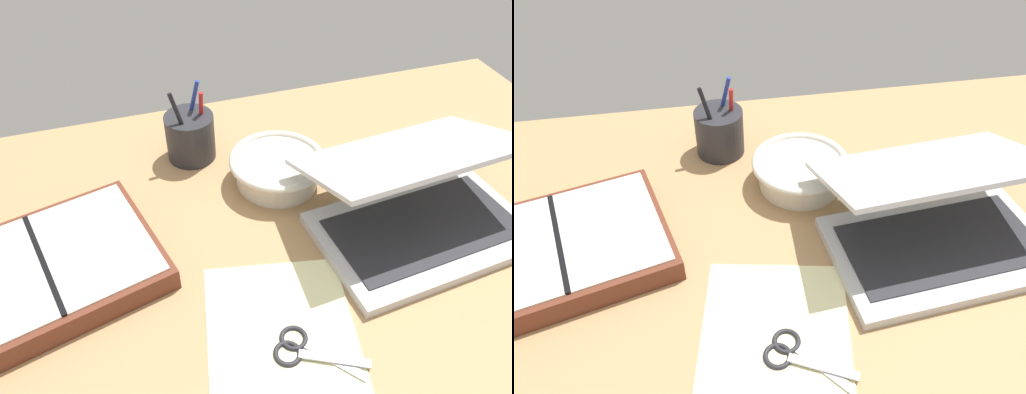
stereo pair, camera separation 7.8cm
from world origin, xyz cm
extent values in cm
cube|color=tan|center=(0.00, 0.00, 1.00)|extent=(140.00, 100.00, 2.00)
cube|color=#B7B7BC|center=(22.96, 0.25, 2.90)|extent=(35.73, 23.87, 1.80)
cube|color=#232328|center=(22.96, 0.25, 3.92)|extent=(31.16, 17.65, 0.24)
cube|color=#B7B7BC|center=(22.38, 7.11, 13.68)|extent=(35.64, 22.85, 8.05)
cube|color=silver|center=(22.42, 6.66, 13.52)|extent=(32.75, 20.48, 6.87)
cylinder|color=silver|center=(4.94, 19.94, 4.45)|extent=(14.79, 14.79, 4.90)
torus|color=silver|center=(4.94, 19.94, 6.90)|extent=(17.41, 17.41, 1.39)
cylinder|color=#28282D|center=(-8.21, 32.28, 6.50)|extent=(9.23, 9.23, 8.99)
cylinder|color=black|center=(-9.61, 30.16, 10.07)|extent=(4.07, 3.00, 13.88)
cylinder|color=#233899|center=(-7.32, 34.65, 10.06)|extent=(4.18, 2.08, 13.92)
cylinder|color=#B21E1E|center=(-5.73, 32.83, 9.33)|extent=(1.16, 2.40, 12.67)
cube|color=brown|center=(-34.99, 8.83, 3.89)|extent=(36.89, 30.96, 3.79)
cube|color=silver|center=(-27.54, 10.76, 5.94)|extent=(19.71, 24.63, 0.30)
cube|color=black|center=(-34.99, 8.83, 6.09)|extent=(6.18, 21.13, 0.30)
cube|color=#B7B7BC|center=(-0.14, -16.39, 2.60)|extent=(8.87, 5.31, 0.30)
cube|color=#B7B7BC|center=(-0.14, -16.39, 2.30)|extent=(6.82, 8.01, 0.30)
torus|color=#232328|center=(-5.44, -13.69, 2.30)|extent=(3.90, 3.90, 0.70)
torus|color=#232328|center=(-3.89, -11.77, 2.30)|extent=(3.90, 3.90, 0.70)
cube|color=#F4EFB2|center=(-5.41, -11.81, 2.08)|extent=(25.17, 30.68, 0.16)
camera|label=1|loc=(-19.89, -45.30, 61.48)|focal=35.00mm
camera|label=2|loc=(-12.33, -47.16, 61.48)|focal=35.00mm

